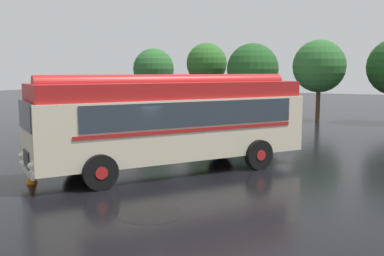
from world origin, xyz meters
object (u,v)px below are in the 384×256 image
object	(u,v)px
car_near_left	(234,113)
vintage_bus	(172,119)
traffic_cone	(32,175)
car_mid_left	(276,115)

from	to	relation	value
car_near_left	vintage_bus	bearing A→B (deg)	-76.58
car_near_left	traffic_cone	bearing A→B (deg)	-89.55
car_near_left	traffic_cone	xyz separation A→B (m)	(0.13, -17.29, -0.57)
vintage_bus	car_near_left	distance (m)	14.01
vintage_bus	car_mid_left	size ratio (longest dim) A/B	2.32
vintage_bus	traffic_cone	xyz separation A→B (m)	(-3.11, -3.70, -1.62)
traffic_cone	vintage_bus	bearing A→B (deg)	49.99
car_mid_left	traffic_cone	xyz separation A→B (m)	(-2.69, -17.29, -0.57)
car_near_left	car_mid_left	xyz separation A→B (m)	(2.83, 0.01, 0.00)
car_near_left	car_mid_left	bearing A→B (deg)	0.11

